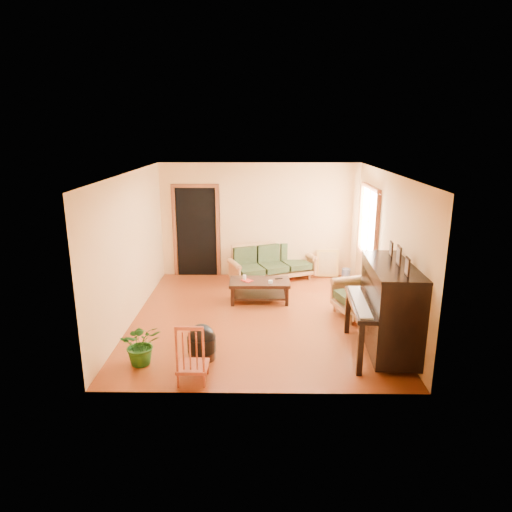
{
  "coord_description": "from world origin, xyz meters",
  "views": [
    {
      "loc": [
        0.05,
        -7.73,
        3.32
      ],
      "look_at": [
        -0.05,
        0.2,
        1.1
      ],
      "focal_mm": 32.0,
      "sensor_mm": 36.0,
      "label": 1
    }
  ],
  "objects_px": {
    "footstool": "(202,346)",
    "red_chair": "(192,351)",
    "coffee_table": "(260,291)",
    "armchair": "(360,292)",
    "sofa": "(273,263)",
    "ceramic_crock": "(346,274)",
    "potted_plant": "(141,344)",
    "piano": "(390,310)"
  },
  "relations": [
    {
      "from": "armchair",
      "to": "potted_plant",
      "type": "bearing_deg",
      "value": -170.04
    },
    {
      "from": "footstool",
      "to": "potted_plant",
      "type": "xyz_separation_m",
      "value": [
        -0.85,
        -0.17,
        0.12
      ]
    },
    {
      "from": "coffee_table",
      "to": "red_chair",
      "type": "height_order",
      "value": "red_chair"
    },
    {
      "from": "piano",
      "to": "potted_plant",
      "type": "height_order",
      "value": "piano"
    },
    {
      "from": "footstool",
      "to": "ceramic_crock",
      "type": "bearing_deg",
      "value": 53.34
    },
    {
      "from": "coffee_table",
      "to": "footstool",
      "type": "bearing_deg",
      "value": -109.66
    },
    {
      "from": "footstool",
      "to": "red_chair",
      "type": "relative_size",
      "value": 0.49
    },
    {
      "from": "armchair",
      "to": "potted_plant",
      "type": "relative_size",
      "value": 1.46
    },
    {
      "from": "piano",
      "to": "footstool",
      "type": "xyz_separation_m",
      "value": [
        -2.81,
        -0.21,
        -0.51
      ]
    },
    {
      "from": "piano",
      "to": "red_chair",
      "type": "relative_size",
      "value": 1.84
    },
    {
      "from": "sofa",
      "to": "red_chair",
      "type": "xyz_separation_m",
      "value": [
        -1.18,
        -4.33,
        0.03
      ]
    },
    {
      "from": "sofa",
      "to": "ceramic_crock",
      "type": "xyz_separation_m",
      "value": [
        1.68,
        0.08,
        -0.29
      ]
    },
    {
      "from": "piano",
      "to": "potted_plant",
      "type": "bearing_deg",
      "value": -170.95
    },
    {
      "from": "red_chair",
      "to": "ceramic_crock",
      "type": "relative_size",
      "value": 3.58
    },
    {
      "from": "armchair",
      "to": "potted_plant",
      "type": "height_order",
      "value": "armchair"
    },
    {
      "from": "coffee_table",
      "to": "footstool",
      "type": "relative_size",
      "value": 2.78
    },
    {
      "from": "ceramic_crock",
      "to": "sofa",
      "type": "bearing_deg",
      "value": -177.36
    },
    {
      "from": "potted_plant",
      "to": "red_chair",
      "type": "bearing_deg",
      "value": -29.33
    },
    {
      "from": "footstool",
      "to": "red_chair",
      "type": "height_order",
      "value": "red_chair"
    },
    {
      "from": "red_chair",
      "to": "ceramic_crock",
      "type": "distance_m",
      "value": 5.26
    },
    {
      "from": "piano",
      "to": "ceramic_crock",
      "type": "bearing_deg",
      "value": 93.12
    },
    {
      "from": "piano",
      "to": "armchair",
      "type": "bearing_deg",
      "value": 99.07
    },
    {
      "from": "sofa",
      "to": "coffee_table",
      "type": "bearing_deg",
      "value": -124.83
    },
    {
      "from": "potted_plant",
      "to": "armchair",
      "type": "bearing_deg",
      "value": 27.32
    },
    {
      "from": "sofa",
      "to": "armchair",
      "type": "xyz_separation_m",
      "value": [
        1.53,
        -2.06,
        0.06
      ]
    },
    {
      "from": "sofa",
      "to": "coffee_table",
      "type": "height_order",
      "value": "sofa"
    },
    {
      "from": "piano",
      "to": "red_chair",
      "type": "bearing_deg",
      "value": -160.57
    },
    {
      "from": "coffee_table",
      "to": "piano",
      "type": "distance_m",
      "value": 2.96
    },
    {
      "from": "red_chair",
      "to": "piano",
      "type": "bearing_deg",
      "value": 16.82
    },
    {
      "from": "armchair",
      "to": "piano",
      "type": "bearing_deg",
      "value": -101.43
    },
    {
      "from": "armchair",
      "to": "piano",
      "type": "relative_size",
      "value": 0.58
    },
    {
      "from": "ceramic_crock",
      "to": "armchair",
      "type": "bearing_deg",
      "value": -94.03
    },
    {
      "from": "potted_plant",
      "to": "ceramic_crock",
      "type": "bearing_deg",
      "value": 47.16
    },
    {
      "from": "armchair",
      "to": "coffee_table",
      "type": "bearing_deg",
      "value": 140.89
    },
    {
      "from": "coffee_table",
      "to": "red_chair",
      "type": "bearing_deg",
      "value": -106.5
    },
    {
      "from": "coffee_table",
      "to": "potted_plant",
      "type": "bearing_deg",
      "value": -123.73
    },
    {
      "from": "coffee_table",
      "to": "red_chair",
      "type": "relative_size",
      "value": 1.35
    },
    {
      "from": "coffee_table",
      "to": "piano",
      "type": "relative_size",
      "value": 0.74
    },
    {
      "from": "armchair",
      "to": "red_chair",
      "type": "bearing_deg",
      "value": -157.35
    },
    {
      "from": "coffee_table",
      "to": "footstool",
      "type": "height_order",
      "value": "coffee_table"
    },
    {
      "from": "coffee_table",
      "to": "armchair",
      "type": "height_order",
      "value": "armchair"
    },
    {
      "from": "sofa",
      "to": "footstool",
      "type": "distance_m",
      "value": 3.88
    }
  ]
}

